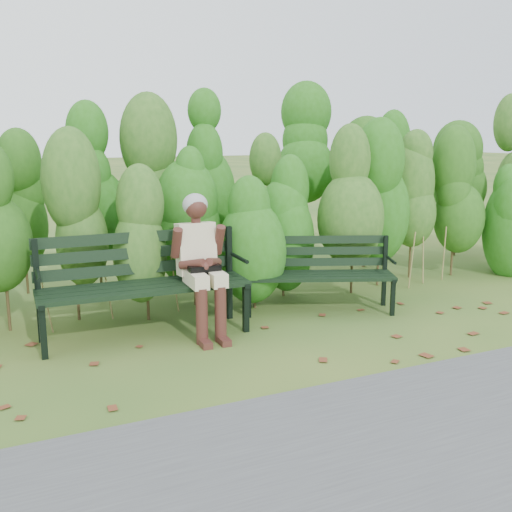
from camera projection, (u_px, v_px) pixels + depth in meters
name	position (u px, v px, depth m)	size (l,w,h in m)	color
ground	(272.00, 345.00, 5.34)	(80.00, 80.00, 0.00)	#30581F
footpath	(444.00, 468.00, 3.38)	(60.00, 2.50, 0.01)	#474749
hedge_band	(200.00, 187.00, 6.74)	(11.04, 1.67, 2.42)	#47381E
leaf_litter	(256.00, 353.00, 5.16)	(5.96, 2.16, 0.01)	brown
bench_left	(142.00, 276.00, 5.55)	(1.92, 0.69, 0.95)	black
bench_right	(318.00, 267.00, 6.35)	(1.63, 1.06, 0.78)	black
seated_woman	(200.00, 255.00, 5.53)	(0.51, 0.74, 1.31)	beige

